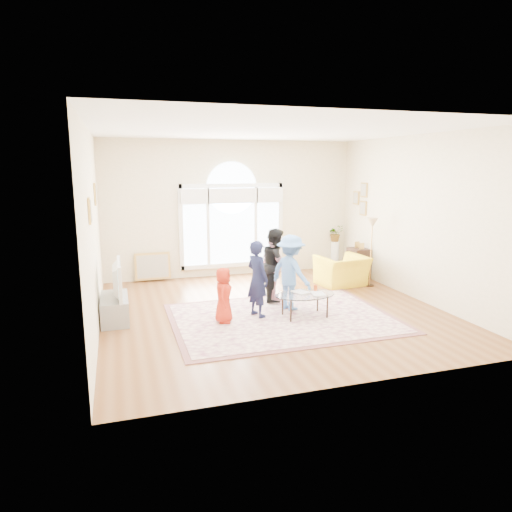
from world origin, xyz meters
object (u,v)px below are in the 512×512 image
object	(u,v)px
tv_console	(115,309)
area_rug	(283,318)
armchair	(342,271)
television	(113,279)
coffee_table	(305,295)

from	to	relation	value
tv_console	area_rug	bearing A→B (deg)	-15.31
area_rug	armchair	size ratio (longest dim) A/B	3.58
television	armchair	world-z (taller)	television
tv_console	coffee_table	xyz separation A→B (m)	(3.17, -0.80, 0.19)
tv_console	coffee_table	bearing A→B (deg)	-14.14
area_rug	tv_console	distance (m)	2.89
armchair	coffee_table	bearing A→B (deg)	39.49
area_rug	tv_console	world-z (taller)	tv_console
tv_console	coffee_table	size ratio (longest dim) A/B	0.93
armchair	tv_console	bearing A→B (deg)	3.83
area_rug	television	bearing A→B (deg)	164.65
tv_console	television	bearing A→B (deg)	0.00
television	armchair	distance (m)	4.93
tv_console	armchair	xyz separation A→B (m)	(4.82, 0.99, 0.12)
tv_console	television	distance (m)	0.52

